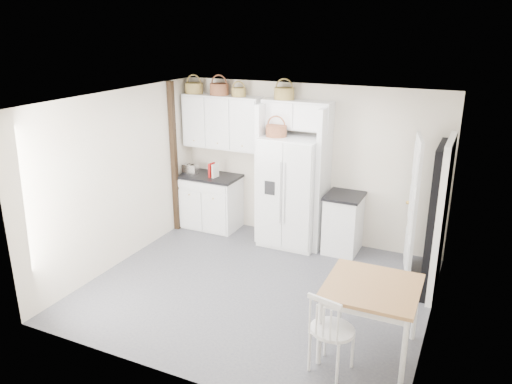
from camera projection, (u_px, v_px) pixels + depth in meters
The scene contains 27 objects.
floor at pixel (257, 289), 6.92m from camera, with size 4.50×4.50×0.00m, color #3C3C48.
ceiling at pixel (257, 100), 6.08m from camera, with size 4.50×4.50×0.00m, color white.
wall_back at pixel (308, 163), 8.22m from camera, with size 4.50×4.50×0.00m, color beige.
wall_left at pixel (120, 179), 7.40m from camera, with size 4.00×4.00×0.00m, color beige.
wall_right at pixel (439, 229), 5.60m from camera, with size 4.00×4.00×0.00m, color beige.
refrigerator at pixel (292, 191), 8.10m from camera, with size 0.93×0.75×1.81m, color white.
base_cab_left at pixel (211, 202), 8.91m from camera, with size 1.00×0.63×0.92m, color white.
base_cab_right at pixel (343, 224), 7.94m from camera, with size 0.52×0.62×0.92m, color white.
dining_table at pixel (369, 319), 5.48m from camera, with size 0.99×0.99×0.82m, color olive.
windsor_chair at pixel (332, 330), 5.16m from camera, with size 0.47×0.43×0.97m, color white.
counter_left at pixel (210, 176), 8.75m from camera, with size 1.04×0.67×0.04m, color black.
counter_right at pixel (345, 196), 7.78m from camera, with size 0.56×0.67×0.04m, color black.
toaster at pixel (190, 169), 8.76m from camera, with size 0.26×0.15×0.18m, color silver.
cookbook_red at pixel (212, 170), 8.61m from camera, with size 0.04×0.16×0.25m, color #AC110F.
cookbook_cream at pixel (215, 171), 8.58m from camera, with size 0.03×0.16×0.24m, color silver.
basket_upper_a at pixel (194, 88), 8.52m from camera, with size 0.31×0.31×0.18m, color brown.
basket_upper_b at pixel (219, 89), 8.32m from camera, with size 0.33×0.33×0.19m, color brown.
basket_upper_c at pixel (239, 92), 8.19m from camera, with size 0.24×0.24×0.14m, color brown.
basket_bridge_a at pixel (284, 94), 7.86m from camera, with size 0.32×0.32×0.18m, color brown.
basket_fridge_a at pixel (276, 131), 7.80m from camera, with size 0.33×0.33×0.18m, color brown.
upper_cabinet at pixel (223, 122), 8.48m from camera, with size 1.40×0.34×0.90m, color white.
bridge_cabinet at pixel (297, 115), 7.86m from camera, with size 1.12×0.34×0.45m, color white.
fridge_panel_left at pixel (264, 172), 8.27m from camera, with size 0.08×0.60×2.30m, color white.
fridge_panel_right at pixel (323, 180), 7.86m from camera, with size 0.08×0.60×2.30m, color white.
trim_post at pixel (174, 158), 8.54m from camera, with size 0.09×0.09×2.60m, color black.
doorway_void at pixel (437, 220), 6.58m from camera, with size 0.18×0.85×2.05m, color black.
door_slab at pixel (413, 208), 7.01m from camera, with size 0.80×0.04×2.05m, color white.
Camera 1 is at (2.58, -5.55, 3.49)m, focal length 35.00 mm.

